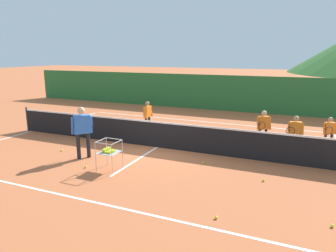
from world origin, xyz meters
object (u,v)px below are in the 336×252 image
Objects in this scene: student_0 at (148,114)px; tennis_ball_4 at (86,167)px; tennis_ball_0 at (203,163)px; tennis_ball_6 at (62,150)px; tennis_ball_2 at (264,180)px; student_2 at (295,131)px; instructor at (82,128)px; student_3 at (329,130)px; tennis_net at (157,134)px; tennis_ball_5 at (332,226)px; tennis_ball_3 at (216,217)px; ball_cart at (109,151)px; student_1 at (263,125)px.

tennis_ball_4 is (0.33, -4.75, -0.77)m from student_0.
tennis_ball_0 is 1.00× the size of tennis_ball_6.
tennis_ball_2 is (1.92, -0.65, 0.00)m from tennis_ball_0.
tennis_ball_0 is (-2.54, -2.28, -0.76)m from student_2.
instructor is 25.07× the size of tennis_ball_6.
student_3 is 17.53× the size of tennis_ball_6.
student_3 is 17.53× the size of tennis_ball_0.
student_0 is 6.06m from student_2.
tennis_net is 188.98× the size of tennis_ball_5.
tennis_ball_3 is at bearing -105.19° from tennis_ball_2.
student_0 is 19.72× the size of tennis_ball_4.
student_2 is 3.09m from tennis_ball_2.
tennis_ball_6 is (-8.61, -3.93, -0.68)m from student_3.
tennis_ball_0 is 2.02m from tennis_ball_2.
ball_cart reaches higher than tennis_ball_0.
tennis_ball_6 is at bearing -158.06° from student_2.
tennis_ball_6 is at bearing -179.26° from tennis_ball_2.
tennis_net is 188.98× the size of tennis_ball_4.
tennis_ball_3 is at bearing -52.11° from student_0.
student_0 is 7.74m from tennis_ball_3.
student_1 is 19.91× the size of tennis_ball_5.
tennis_ball_3 is (-1.28, -5.36, -0.76)m from student_2.
tennis_ball_2 is 1.00× the size of tennis_ball_6.
instructor is at bearing -165.09° from tennis_ball_0.
student_3 is at bearing 1.50° from student_0.
student_1 reaches higher than tennis_ball_6.
student_3 is 8.42m from tennis_ball_4.
tennis_ball_5 is (-0.18, -5.66, -0.68)m from student_3.
tennis_net is 5.31m from tennis_ball_3.
student_0 is at bearing 125.32° from tennis_net.
student_1 is 19.91× the size of tennis_ball_4.
instructor is 1.57m from ball_cart.
student_0 reaches higher than tennis_ball_6.
tennis_ball_0 is at bearing 33.79° from ball_cart.
student_1 is 1.16m from student_2.
tennis_ball_6 is (-6.41, -3.41, -0.78)m from student_1.
tennis_ball_4 is at bearing 173.72° from tennis_ball_5.
tennis_net is at bearing 83.20° from ball_cart.
tennis_net reaches higher than tennis_ball_5.
student_1 is 1.51× the size of ball_cart.
tennis_ball_4 is (-4.59, -4.41, -0.78)m from student_1.
tennis_ball_5 is (1.54, -1.82, 0.00)m from tennis_ball_2.
tennis_ball_6 is (-2.57, 0.86, -0.56)m from ball_cart.
tennis_net is 6.57m from tennis_ball_5.
tennis_net is at bearing 129.06° from tennis_ball_3.
student_0 is 19.72× the size of tennis_ball_0.
student_1 reaches higher than student_0.
instructor reaches higher than ball_cart.
student_0 is 4.10m from tennis_ball_6.
student_0 is 4.66m from tennis_ball_0.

